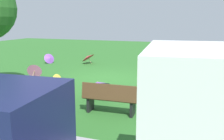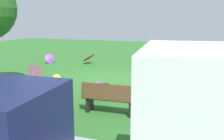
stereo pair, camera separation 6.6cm
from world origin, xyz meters
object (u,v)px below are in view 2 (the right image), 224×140
(parasol_purple_0, at_px, (50,58))
(parasol_purple_1, at_px, (170,100))
(parasol_yellow_0, at_px, (59,82))
(parasol_pink_2, at_px, (35,70))
(parasol_orange_0, at_px, (181,62))
(parasol_red_0, at_px, (88,57))
(parasol_yellow_1, at_px, (222,66))
(park_bench, at_px, (109,98))
(parasol_purple_2, at_px, (97,84))

(parasol_purple_0, distance_m, parasol_purple_1, 10.17)
(parasol_yellow_0, relative_size, parasol_pink_2, 0.83)
(parasol_purple_0, distance_m, parasol_pink_2, 3.88)
(parasol_orange_0, relative_size, parasol_red_0, 0.82)
(parasol_orange_0, height_order, parasol_yellow_1, parasol_yellow_1)
(parasol_yellow_1, relative_size, parasol_red_0, 1.10)
(park_bench, bearing_deg, parasol_purple_1, -161.93)
(parasol_orange_0, bearing_deg, parasol_red_0, 5.18)
(parasol_orange_0, height_order, parasol_pink_2, parasol_pink_2)
(parasol_purple_0, xyz_separation_m, parasol_purple_1, (-8.09, 6.17, 0.11))
(parasol_red_0, bearing_deg, park_bench, 119.56)
(parasol_yellow_0, height_order, parasol_red_0, parasol_red_0)
(parasol_orange_0, xyz_separation_m, parasol_yellow_1, (-2.03, 1.14, 0.11))
(parasol_purple_0, distance_m, parasol_orange_0, 7.79)
(parasol_purple_1, distance_m, parasol_red_0, 9.04)
(parasol_yellow_0, distance_m, parasol_purple_1, 4.51)
(park_bench, xyz_separation_m, parasol_yellow_1, (-3.27, -6.78, -0.03))
(parasol_red_0, relative_size, parasol_purple_2, 0.75)
(parasol_yellow_1, distance_m, parasol_purple_1, 6.46)
(parasol_yellow_0, bearing_deg, parasol_yellow_1, -139.69)
(parasol_purple_0, xyz_separation_m, parasol_purple_2, (-5.56, 5.50, 0.20))
(parasol_yellow_0, relative_size, parasol_purple_2, 0.56)
(parasol_purple_1, bearing_deg, parasol_purple_2, -14.88)
(park_bench, relative_size, parasol_yellow_1, 1.70)
(parasol_yellow_1, height_order, parasol_red_0, parasol_yellow_1)
(parasol_pink_2, relative_size, parasol_purple_2, 0.67)
(parasol_purple_0, height_order, parasol_red_0, parasol_red_0)
(park_bench, relative_size, parasol_orange_0, 2.30)
(parasol_purple_0, relative_size, parasol_red_0, 0.88)
(parasol_pink_2, distance_m, parasol_purple_2, 4.45)
(parasol_purple_1, bearing_deg, parasol_yellow_1, -104.72)
(parasol_purple_2, bearing_deg, parasol_yellow_1, -126.81)
(park_bench, relative_size, parasol_purple_2, 1.41)
(park_bench, bearing_deg, parasol_yellow_1, -115.78)
(parasol_purple_0, distance_m, parasol_purple_2, 7.82)
(parasol_red_0, bearing_deg, parasol_purple_2, 118.06)
(parasol_purple_0, bearing_deg, parasol_purple_1, 142.66)
(parasol_yellow_1, bearing_deg, parasol_purple_1, 75.28)
(park_bench, bearing_deg, parasol_orange_0, -98.90)
(parasol_purple_0, relative_size, parasol_orange_0, 1.07)
(parasol_red_0, bearing_deg, parasol_pink_2, 80.96)
(parasol_purple_0, bearing_deg, parasol_yellow_0, 126.60)
(parasol_purple_0, bearing_deg, parasol_pink_2, 113.70)
(park_bench, distance_m, parasol_yellow_0, 3.21)
(parasol_yellow_1, distance_m, parasol_purple_2, 6.96)
(parasol_orange_0, relative_size, parasol_purple_2, 0.61)
(parasol_yellow_1, bearing_deg, parasol_orange_0, -29.37)
(parasol_purple_1, xyz_separation_m, parasol_purple_2, (2.53, -0.67, 0.09))
(park_bench, bearing_deg, parasol_red_0, -60.44)
(park_bench, height_order, parasol_pink_2, park_bench)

